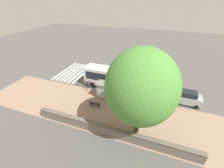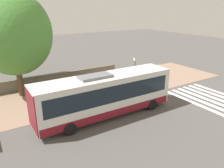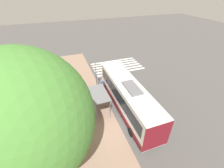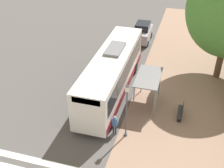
% 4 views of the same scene
% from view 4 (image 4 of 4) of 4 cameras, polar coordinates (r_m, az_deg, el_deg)
% --- Properties ---
extents(ground_plane, '(120.00, 120.00, 0.00)m').
position_cam_4_polar(ground_plane, '(26.25, 5.42, 0.71)').
color(ground_plane, '#514F4C').
rests_on(ground_plane, ground).
extents(sidewalk_plaza, '(9.00, 44.00, 0.02)m').
position_cam_4_polar(sidewalk_plaza, '(26.00, 15.17, -0.76)').
color(sidewalk_plaza, '#937560').
rests_on(sidewalk_plaza, ground).
extents(bus, '(2.75, 12.18, 3.86)m').
position_cam_4_polar(bus, '(23.51, 0.00, 2.38)').
color(bus, silver).
rests_on(bus, ground).
extents(bus_shelter, '(1.85, 3.49, 2.63)m').
position_cam_4_polar(bus_shelter, '(22.13, 7.81, 0.51)').
color(bus_shelter, slate).
rests_on(bus_shelter, ground).
extents(pedestrian, '(0.34, 0.22, 1.62)m').
position_cam_4_polar(pedestrian, '(19.85, 0.54, -8.03)').
color(pedestrian, '#2D3347').
rests_on(pedestrian, ground).
extents(bench, '(0.40, 1.73, 0.88)m').
position_cam_4_polar(bench, '(22.25, 13.84, -5.48)').
color(bench, '#333338').
rests_on(bench, ground).
extents(street_lamp_near, '(0.28, 0.28, 4.33)m').
position_cam_4_polar(street_lamp_near, '(18.69, 2.99, -4.69)').
color(street_lamp_near, '#4C4C51').
rests_on(street_lamp_near, ground).
extents(parked_car_behind_bus, '(1.96, 4.04, 2.18)m').
position_cam_4_polar(parked_car_behind_bus, '(33.77, 6.20, 10.36)').
color(parked_car_behind_bus, '#9EA0A8').
rests_on(parked_car_behind_bus, ground).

